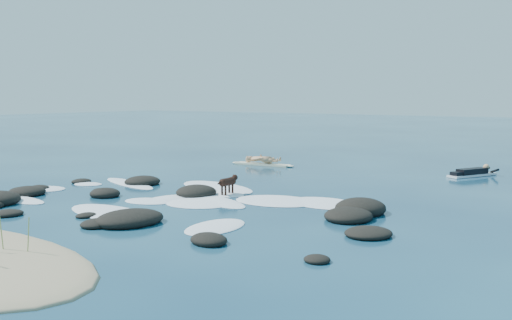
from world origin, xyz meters
The scene contains 6 objects.
ground centered at (0.00, 0.00, 0.00)m, with size 160.00×160.00×0.00m, color #0A2642.
reef_rocks centered at (0.17, -1.44, 0.11)m, with size 13.67×7.60×0.57m.
breaking_foam centered at (-0.03, -0.11, 0.01)m, with size 11.84×7.88×0.12m.
standing_surfer_rig centered at (-2.95, 8.84, 0.75)m, with size 3.36×0.84×1.91m.
paddling_surfer_rig centered at (6.39, 10.60, 0.16)m, with size 1.76×2.54×0.46m.
dog centered at (0.66, 1.22, 0.47)m, with size 0.29×1.11×0.71m.
Camera 1 is at (11.99, -14.00, 3.36)m, focal length 40.00 mm.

